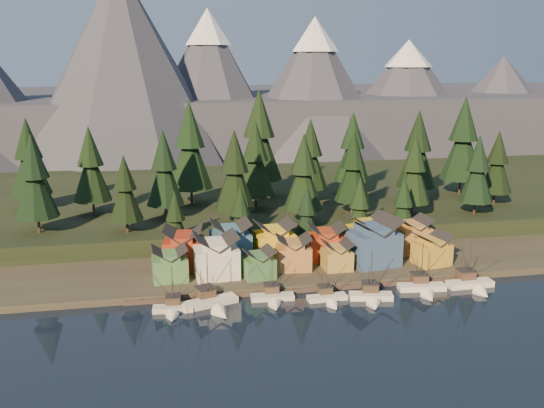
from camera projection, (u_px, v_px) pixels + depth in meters
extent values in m
plane|color=black|center=(331.00, 320.00, 117.25)|extent=(500.00, 500.00, 0.00)
cube|color=#312E24|center=(287.00, 252.00, 155.21)|extent=(400.00, 50.00, 1.50)
cube|color=black|center=(255.00, 200.00, 202.36)|extent=(420.00, 100.00, 6.00)
cube|color=#4F4138|center=(310.00, 286.00, 132.86)|extent=(80.00, 4.00, 1.00)
cube|color=#434656|center=(212.00, 119.00, 342.53)|extent=(560.00, 160.00, 30.00)
cone|color=#434656|center=(122.00, 67.00, 269.88)|extent=(100.00, 100.00, 90.00)
cone|color=#434656|center=(209.00, 85.00, 296.56)|extent=(80.00, 80.00, 72.00)
cone|color=white|center=(208.00, 27.00, 290.04)|extent=(22.40, 22.40, 17.28)
cone|color=#434656|center=(314.00, 89.00, 294.80)|extent=(84.00, 84.00, 68.00)
cone|color=white|center=(315.00, 34.00, 288.64)|extent=(23.52, 23.52, 16.32)
cone|color=#434656|center=(406.00, 96.00, 321.38)|extent=(92.00, 92.00, 58.00)
cone|color=white|center=(409.00, 53.00, 316.13)|extent=(25.76, 25.76, 13.92)
cone|color=#434656|center=(500.00, 101.00, 341.02)|extent=(88.00, 88.00, 50.00)
cube|color=beige|center=(173.00, 309.00, 121.31)|extent=(8.23, 3.34, 1.46)
cone|color=beige|center=(172.00, 319.00, 117.05)|extent=(2.94, 2.95, 2.74)
cube|color=black|center=(173.00, 312.00, 121.44)|extent=(8.43, 3.40, 0.32)
cube|color=#473726|center=(173.00, 300.00, 122.39)|extent=(3.13, 2.96, 1.65)
cube|color=black|center=(173.00, 296.00, 122.17)|extent=(3.32, 3.15, 0.18)
cylinder|color=black|center=(172.00, 286.00, 120.64)|extent=(0.16, 0.16, 8.23)
cylinder|color=black|center=(173.00, 291.00, 123.70)|extent=(0.13, 0.13, 4.02)
cube|color=beige|center=(210.00, 303.00, 124.10)|extent=(12.11, 6.68, 1.76)
cone|color=beige|center=(222.00, 315.00, 118.65)|extent=(4.35, 4.79, 3.30)
cube|color=black|center=(210.00, 306.00, 124.26)|extent=(12.40, 6.82, 0.39)
cube|color=#4D3A29|center=(205.00, 292.00, 125.52)|extent=(4.36, 4.21, 1.98)
cube|color=black|center=(205.00, 287.00, 125.26)|extent=(4.63, 4.49, 0.22)
cylinder|color=black|center=(208.00, 276.00, 123.33)|extent=(0.20, 0.20, 9.90)
cylinder|color=black|center=(201.00, 281.00, 127.21)|extent=(0.15, 0.15, 4.84)
cube|color=beige|center=(272.00, 298.00, 127.06)|extent=(9.22, 3.39, 1.50)
cone|color=beige|center=(276.00, 307.00, 122.27)|extent=(3.00, 3.27, 2.81)
cube|color=black|center=(272.00, 300.00, 127.19)|extent=(9.44, 3.45, 0.33)
cube|color=brown|center=(271.00, 288.00, 128.31)|extent=(3.17, 2.99, 1.68)
cube|color=black|center=(271.00, 284.00, 128.09)|extent=(3.37, 3.19, 0.19)
cylinder|color=black|center=(272.00, 275.00, 126.42)|extent=(0.17, 0.17, 8.42)
cylinder|color=black|center=(270.00, 280.00, 129.81)|extent=(0.13, 0.13, 4.12)
cube|color=silver|center=(327.00, 298.00, 126.83)|extent=(8.50, 3.06, 1.39)
cone|color=silver|center=(334.00, 307.00, 122.50)|extent=(2.76, 3.00, 2.61)
cube|color=black|center=(327.00, 301.00, 126.96)|extent=(8.71, 3.11, 0.30)
cube|color=#483A26|center=(325.00, 290.00, 127.95)|extent=(2.92, 2.76, 1.57)
cube|color=black|center=(325.00, 286.00, 127.75)|extent=(3.11, 2.94, 0.17)
cylinder|color=black|center=(327.00, 277.00, 126.22)|extent=(0.16, 0.16, 7.84)
cylinder|color=black|center=(322.00, 281.00, 129.30)|extent=(0.12, 0.12, 3.83)
cube|color=white|center=(371.00, 297.00, 127.39)|extent=(9.47, 4.81, 1.64)
cone|color=white|center=(375.00, 307.00, 122.57)|extent=(3.63, 3.64, 3.08)
cube|color=black|center=(371.00, 300.00, 127.54)|extent=(9.70, 4.90, 0.36)
cube|color=#463425|center=(370.00, 287.00, 128.62)|extent=(3.83, 3.67, 1.85)
cube|color=black|center=(370.00, 283.00, 128.38)|extent=(4.07, 3.91, 0.21)
cylinder|color=black|center=(372.00, 272.00, 126.65)|extent=(0.18, 0.18, 9.23)
cylinder|color=black|center=(369.00, 278.00, 130.10)|extent=(0.14, 0.14, 4.51)
cube|color=white|center=(422.00, 288.00, 132.32)|extent=(10.56, 4.33, 1.67)
cone|color=white|center=(430.00, 298.00, 126.87)|extent=(3.52, 3.85, 3.13)
cube|color=black|center=(421.00, 291.00, 132.47)|extent=(10.81, 4.41, 0.36)
cube|color=brown|center=(419.00, 278.00, 133.76)|extent=(3.69, 3.50, 1.88)
cube|color=black|center=(420.00, 274.00, 133.51)|extent=(3.92, 3.74, 0.21)
cylinder|color=black|center=(422.00, 263.00, 131.62)|extent=(0.19, 0.19, 9.39)
cylinder|color=black|center=(417.00, 269.00, 135.47)|extent=(0.15, 0.15, 4.59)
cube|color=white|center=(470.00, 285.00, 134.25)|extent=(10.40, 3.48, 1.75)
cone|color=white|center=(484.00, 294.00, 128.86)|extent=(3.34, 3.59, 3.27)
cube|color=black|center=(469.00, 287.00, 134.41)|extent=(10.65, 3.54, 0.38)
cube|color=#4E352A|center=(466.00, 275.00, 135.65)|extent=(3.56, 3.34, 1.96)
cube|color=black|center=(466.00, 270.00, 135.39)|extent=(3.78, 3.57, 0.22)
cylinder|color=black|center=(470.00, 259.00, 133.49)|extent=(0.20, 0.20, 9.82)
cylinder|color=black|center=(462.00, 265.00, 137.32)|extent=(0.15, 0.15, 4.80)
cube|color=#457640|center=(170.00, 269.00, 133.59)|extent=(7.89, 7.00, 5.18)
cube|color=#457640|center=(169.00, 255.00, 132.85)|extent=(4.50, 6.68, 1.06)
cube|color=silver|center=(216.00, 262.00, 135.58)|extent=(10.04, 9.06, 6.84)
cube|color=silver|center=(216.00, 244.00, 134.61)|extent=(5.78, 8.60, 1.33)
cube|color=#3C703F|center=(258.00, 267.00, 135.35)|extent=(7.57, 7.19, 4.48)
cube|color=#3C703F|center=(258.00, 256.00, 134.71)|extent=(4.56, 6.62, 0.94)
cube|color=#A56F3A|center=(293.00, 257.00, 140.68)|extent=(8.31, 7.48, 5.48)
cube|color=#A56F3A|center=(293.00, 244.00, 139.90)|extent=(4.82, 7.05, 1.09)
cube|color=#A6863A|center=(337.00, 259.00, 140.69)|extent=(6.37, 6.37, 4.54)
cube|color=#A6863A|center=(337.00, 248.00, 140.04)|extent=(3.51, 6.24, 0.89)
cube|color=#314D75|center=(373.00, 248.00, 143.35)|extent=(12.18, 10.79, 7.96)
cube|color=#314D75|center=(374.00, 229.00, 142.23)|extent=(7.36, 9.79, 1.52)
cube|color=#B8932F|center=(432.00, 254.00, 143.70)|extent=(8.60, 7.85, 5.16)
cube|color=#B8932F|center=(432.00, 241.00, 142.96)|extent=(5.25, 7.09, 1.06)
cube|color=maroon|center=(184.00, 253.00, 140.99)|extent=(9.94, 9.10, 6.93)
cube|color=maroon|center=(183.00, 237.00, 140.02)|extent=(5.94, 8.37, 1.25)
cube|color=#366280|center=(231.00, 247.00, 144.82)|extent=(9.47, 8.93, 7.37)
cube|color=#366280|center=(230.00, 230.00, 143.79)|extent=(5.38, 8.56, 1.28)
cube|color=yellow|center=(274.00, 246.00, 146.88)|extent=(9.61, 8.40, 6.70)
cube|color=yellow|center=(274.00, 230.00, 145.93)|extent=(5.59, 7.87, 1.26)
cube|color=#973217|center=(326.00, 247.00, 147.07)|extent=(9.22, 7.85, 6.08)
cube|color=#973217|center=(326.00, 233.00, 146.21)|extent=(5.35, 7.35, 1.21)
cube|color=gold|center=(370.00, 241.00, 149.58)|extent=(10.47, 9.56, 7.38)
cube|color=gold|center=(370.00, 224.00, 148.55)|extent=(6.22, 8.86, 1.33)
cube|color=#B07B3E|center=(412.00, 239.00, 152.71)|extent=(8.43, 7.96, 6.48)
cube|color=#B07B3E|center=(413.00, 225.00, 151.80)|extent=(4.84, 7.59, 1.12)
cylinder|color=#332319|center=(39.00, 224.00, 153.45)|extent=(0.70, 0.70, 4.45)
cone|color=black|center=(35.00, 187.00, 151.16)|extent=(10.87, 10.87, 15.32)
cone|color=black|center=(32.00, 156.00, 149.27)|extent=(7.41, 7.41, 11.12)
cylinder|color=#332319|center=(94.00, 207.00, 170.92)|extent=(0.70, 0.70, 4.43)
cone|color=black|center=(91.00, 174.00, 168.64)|extent=(10.83, 10.83, 15.26)
cone|color=black|center=(89.00, 146.00, 166.76)|extent=(7.38, 7.38, 11.08)
cylinder|color=#332319|center=(127.00, 226.00, 153.80)|extent=(0.70, 0.70, 3.52)
cone|color=black|center=(125.00, 196.00, 151.98)|extent=(8.61, 8.61, 12.14)
cone|color=black|center=(124.00, 172.00, 150.49)|extent=(5.87, 5.87, 8.81)
cylinder|color=#332319|center=(166.00, 211.00, 166.99)|extent=(0.70, 0.70, 4.34)
cone|color=black|center=(164.00, 177.00, 164.75)|extent=(10.60, 10.60, 14.94)
cone|color=black|center=(163.00, 149.00, 162.91)|extent=(7.23, 7.23, 10.85)
cylinder|color=#332319|center=(192.00, 196.00, 182.63)|extent=(0.70, 0.70, 5.49)
cone|color=black|center=(190.00, 157.00, 179.80)|extent=(13.42, 13.42, 18.91)
cone|color=black|center=(189.00, 124.00, 177.47)|extent=(9.15, 9.15, 13.73)
cylinder|color=#332319|center=(235.00, 216.00, 160.75)|extent=(0.70, 0.70, 4.48)
cone|color=black|center=(235.00, 181.00, 158.44)|extent=(10.95, 10.95, 15.42)
cone|color=black|center=(234.00, 151.00, 156.55)|extent=(7.46, 7.46, 11.19)
cylinder|color=#332319|center=(256.00, 202.00, 176.52)|extent=(0.70, 0.70, 4.59)
cone|color=black|center=(256.00, 168.00, 174.15)|extent=(11.21, 11.21, 15.80)
cone|color=black|center=(255.00, 140.00, 172.21)|extent=(7.64, 7.64, 11.47)
cylinder|color=#332319|center=(303.00, 215.00, 162.19)|extent=(0.70, 0.70, 4.27)
cone|color=black|center=(303.00, 182.00, 159.98)|extent=(10.43, 10.43, 14.70)
cone|color=black|center=(304.00, 153.00, 158.18)|extent=(7.11, 7.11, 10.67)
cylinder|color=#332319|center=(310.00, 194.00, 186.52)|extent=(0.70, 0.70, 4.49)
cone|color=black|center=(310.00, 163.00, 184.21)|extent=(10.97, 10.97, 15.45)
cone|color=black|center=(311.00, 137.00, 182.31)|extent=(7.48, 7.48, 11.22)
cylinder|color=#332319|center=(352.00, 207.00, 171.83)|extent=(0.70, 0.70, 4.14)
cone|color=black|center=(353.00, 176.00, 169.69)|extent=(10.12, 10.12, 14.26)
cone|color=black|center=(354.00, 150.00, 167.94)|extent=(6.90, 6.90, 10.35)
cylinder|color=#332319|center=(351.00, 187.00, 197.07)|extent=(0.70, 0.70, 4.68)
cone|color=black|center=(352.00, 156.00, 194.66)|extent=(11.45, 11.45, 16.13)
cone|color=black|center=(353.00, 130.00, 192.67)|extent=(7.81, 7.81, 11.71)
cylinder|color=#332319|center=(412.00, 209.00, 170.02)|extent=(0.70, 0.70, 4.04)
cone|color=black|center=(414.00, 178.00, 167.93)|extent=(9.88, 9.88, 13.92)
cone|color=black|center=(415.00, 152.00, 166.22)|extent=(6.74, 6.74, 10.10)
cylinder|color=#332319|center=(415.00, 193.00, 186.64)|extent=(0.70, 0.70, 4.95)
cone|color=black|center=(417.00, 159.00, 184.09)|extent=(12.09, 12.09, 17.04)
cone|color=black|center=(419.00, 130.00, 181.99)|extent=(8.24, 8.24, 12.37)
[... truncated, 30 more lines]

